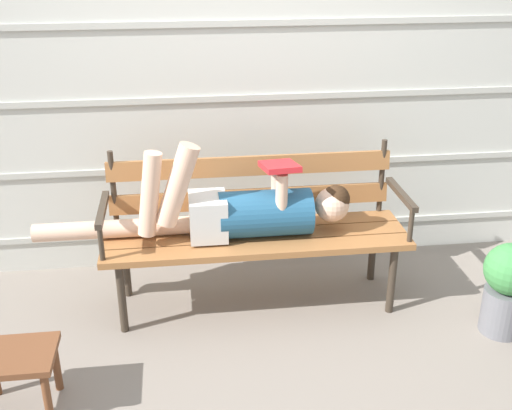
{
  "coord_description": "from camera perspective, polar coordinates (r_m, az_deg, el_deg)",
  "views": [
    {
      "loc": [
        -0.4,
        -3.04,
        2.01
      ],
      "look_at": [
        0.0,
        0.06,
        0.62
      ],
      "focal_mm": 44.38,
      "sensor_mm": 36.0,
      "label": 1
    }
  ],
  "objects": [
    {
      "name": "potted_plant",
      "position": [
        3.59,
        21.75,
        -6.76
      ],
      "size": [
        0.27,
        0.27,
        0.52
      ],
      "color": "slate",
      "rests_on": "ground"
    },
    {
      "name": "footstool",
      "position": [
        3.05,
        -20.82,
        -13.35
      ],
      "size": [
        0.35,
        0.3,
        0.3
      ],
      "color": "brown",
      "rests_on": "ground"
    },
    {
      "name": "park_bench",
      "position": [
        3.54,
        -0.14,
        -1.53
      ],
      "size": [
        1.68,
        0.48,
        0.88
      ],
      "color": "#9E6638",
      "rests_on": "ground"
    },
    {
      "name": "house_siding",
      "position": [
        3.78,
        -1.16,
        12.92
      ],
      "size": [
        4.43,
        0.08,
        2.57
      ],
      "color": "beige",
      "rests_on": "ground"
    },
    {
      "name": "reclining_person",
      "position": [
        3.42,
        -1.58,
        -0.42
      ],
      "size": [
        1.72,
        0.27,
        0.57
      ],
      "color": "#23567A"
    },
    {
      "name": "ground_plane",
      "position": [
        3.67,
        0.11,
        -9.26
      ],
      "size": [
        12.0,
        12.0,
        0.0
      ],
      "primitive_type": "plane",
      "color": "gray"
    }
  ]
}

